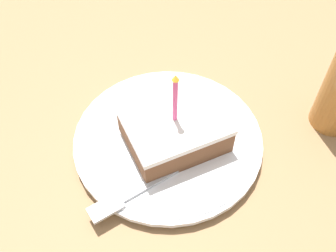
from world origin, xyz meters
The scene contains 4 objects.
ground_plane centered at (0.00, 0.00, -0.02)m, with size 2.40×2.40×0.04m.
plate centered at (-0.02, -0.02, 0.01)m, with size 0.28×0.28×0.02m.
cake_slice centered at (-0.01, -0.01, 0.04)m, with size 0.11×0.14×0.13m.
fork centered at (0.05, -0.09, 0.02)m, with size 0.04×0.18×0.00m.
Camera 1 is at (0.30, -0.16, 0.48)m, focal length 42.00 mm.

